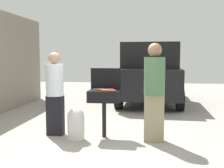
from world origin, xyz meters
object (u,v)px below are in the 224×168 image
object	(u,v)px
hot_dog_5	(104,90)
hot_dog_10	(107,89)
bbq_grill	(104,98)
hot_dog_9	(103,90)
hot_dog_7	(108,89)
hot_dog_2	(112,91)
person_right	(154,89)
parked_minivan	(150,73)
propane_tank	(76,123)
hot_dog_4	(105,90)
hot_dog_6	(96,90)
hot_dog_8	(110,89)
hot_dog_1	(113,90)
hot_dog_3	(98,89)
person_left	(55,91)
hot_dog_0	(101,89)
hot_dog_11	(105,90)

from	to	relation	value
hot_dog_5	hot_dog_10	xyz separation A→B (m)	(0.05, 0.06, 0.00)
bbq_grill	hot_dog_9	distance (m)	0.16
hot_dog_7	hot_dog_9	xyz separation A→B (m)	(-0.08, -0.07, 0.00)
hot_dog_2	hot_dog_10	bearing A→B (deg)	117.72
person_right	parked_minivan	xyz separation A→B (m)	(-0.02, 4.59, 0.04)
propane_tank	parked_minivan	world-z (taller)	parked_minivan
hot_dog_5	propane_tank	bearing A→B (deg)	-152.64
hot_dog_4	hot_dog_6	distance (m)	0.22
hot_dog_8	hot_dog_10	xyz separation A→B (m)	(-0.06, -0.04, 0.00)
hot_dog_6	propane_tank	xyz separation A→B (m)	(-0.35, -0.25, -0.62)
hot_dog_1	hot_dog_3	bearing A→B (deg)	159.50
hot_dog_1	parked_minivan	size ratio (longest dim) A/B	0.03
propane_tank	hot_dog_4	bearing A→B (deg)	13.33
hot_dog_3	hot_dog_8	size ratio (longest dim) A/B	1.00
bbq_grill	hot_dog_4	xyz separation A→B (m)	(0.04, -0.12, 0.16)
hot_dog_1	hot_dog_8	bearing A→B (deg)	109.50
hot_dog_3	person_left	bearing A→B (deg)	-179.53
hot_dog_6	hot_dog_10	world-z (taller)	same
hot_dog_2	hot_dog_5	size ratio (longest dim) A/B	1.00
hot_dog_7	propane_tank	world-z (taller)	hot_dog_7
hot_dog_4	person_left	size ratio (longest dim) A/B	0.08
hot_dog_8	parked_minivan	size ratio (longest dim) A/B	0.03
hot_dog_8	hot_dog_9	bearing A→B (deg)	-131.68
hot_dog_1	hot_dog_10	distance (m)	0.20
hot_dog_0	hot_dog_9	world-z (taller)	same
bbq_grill	hot_dog_1	distance (m)	0.25
hot_dog_5	parked_minivan	xyz separation A→B (m)	(0.94, 4.43, 0.09)
hot_dog_5	hot_dog_11	bearing A→B (deg)	-65.67
hot_dog_0	hot_dog_6	world-z (taller)	same
hot_dog_7	person_right	bearing A→B (deg)	-12.48
hot_dog_4	hot_dog_5	distance (m)	0.14
hot_dog_2	parked_minivan	world-z (taller)	parked_minivan
hot_dog_3	hot_dog_10	world-z (taller)	same
hot_dog_0	hot_dog_4	bearing A→B (deg)	-63.05
hot_dog_3	person_left	distance (m)	0.88
bbq_grill	parked_minivan	bearing A→B (deg)	78.13
parked_minivan	bbq_grill	bearing A→B (deg)	79.98
hot_dog_8	hot_dog_11	size ratio (longest dim) A/B	1.00
hot_dog_5	hot_dog_7	size ratio (longest dim) A/B	1.00
hot_dog_6	hot_dog_8	distance (m)	0.28
person_right	parked_minivan	distance (m)	4.59
hot_dog_11	hot_dog_8	bearing A→B (deg)	64.81
propane_tank	person_left	world-z (taller)	person_left
hot_dog_4	hot_dog_0	bearing A→B (deg)	116.95
bbq_grill	hot_dog_6	distance (m)	0.22
hot_dog_1	hot_dog_11	distance (m)	0.15
hot_dog_1	hot_dog_7	xyz separation A→B (m)	(-0.11, 0.12, 0.00)
bbq_grill	propane_tank	size ratio (longest dim) A/B	1.50
hot_dog_3	hot_dog_7	world-z (taller)	same
hot_dog_1	parked_minivan	world-z (taller)	parked_minivan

